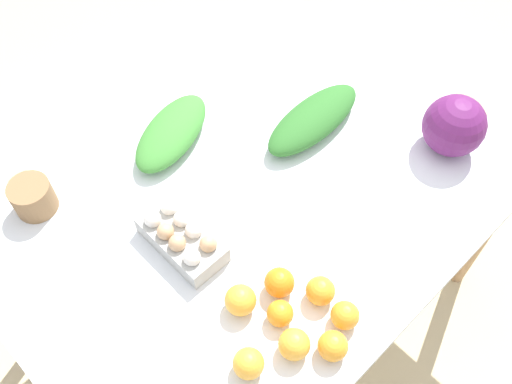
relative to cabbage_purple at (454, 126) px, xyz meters
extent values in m
plane|color=#C6B289|center=(0.52, -0.26, -0.83)|extent=(8.00, 8.00, 0.00)
cube|color=silver|center=(0.52, -0.26, -0.10)|extent=(1.43, 1.04, 0.03)
cylinder|color=tan|center=(-0.13, -0.72, -0.48)|extent=(0.06, 0.06, 0.71)
cylinder|color=tan|center=(1.18, -0.72, -0.48)|extent=(0.06, 0.06, 0.71)
cylinder|color=tan|center=(-0.13, 0.20, -0.48)|extent=(0.06, 0.06, 0.71)
sphere|color=#601E5B|center=(0.00, 0.00, 0.00)|extent=(0.18, 0.18, 0.18)
cube|color=#A8A8A3|center=(0.77, -0.28, -0.06)|extent=(0.12, 0.24, 0.06)
sphere|color=white|center=(0.79, -0.36, -0.02)|extent=(0.04, 0.04, 0.04)
sphere|color=tan|center=(0.79, -0.30, -0.02)|extent=(0.04, 0.04, 0.04)
sphere|color=tan|center=(0.79, -0.25, -0.02)|extent=(0.04, 0.04, 0.04)
sphere|color=white|center=(0.79, -0.20, -0.02)|extent=(0.04, 0.04, 0.04)
sphere|color=white|center=(0.74, -0.36, -0.02)|extent=(0.04, 0.04, 0.04)
sphere|color=white|center=(0.74, -0.30, -0.02)|extent=(0.04, 0.04, 0.04)
sphere|color=white|center=(0.74, -0.25, -0.02)|extent=(0.04, 0.04, 0.04)
sphere|color=tan|center=(0.74, -0.20, -0.02)|extent=(0.04, 0.04, 0.04)
cylinder|color=olive|center=(0.97, -0.65, -0.04)|extent=(0.11, 0.11, 0.09)
ellipsoid|color=#2D6B28|center=(0.23, -0.32, -0.05)|extent=(0.37, 0.15, 0.08)
ellipsoid|color=#3D8433|center=(0.56, -0.57, -0.05)|extent=(0.35, 0.25, 0.07)
sphere|color=#F9A833|center=(0.87, 0.07, -0.05)|extent=(0.07, 0.07, 0.07)
sphere|color=orange|center=(0.68, -0.02, -0.05)|extent=(0.07, 0.07, 0.07)
sphere|color=#F9A833|center=(0.76, 0.11, -0.05)|extent=(0.07, 0.07, 0.07)
sphere|color=orange|center=(0.70, 0.17, -0.05)|extent=(0.07, 0.07, 0.07)
sphere|color=#F9A833|center=(0.78, -0.05, -0.05)|extent=(0.08, 0.08, 0.08)
sphere|color=orange|center=(0.73, 0.04, -0.06)|extent=(0.06, 0.06, 0.06)
sphere|color=orange|center=(0.62, 0.06, -0.05)|extent=(0.07, 0.07, 0.07)
sphere|color=orange|center=(0.63, 0.15, -0.05)|extent=(0.07, 0.07, 0.07)
camera|label=1|loc=(1.14, 0.37, 1.21)|focal=40.00mm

